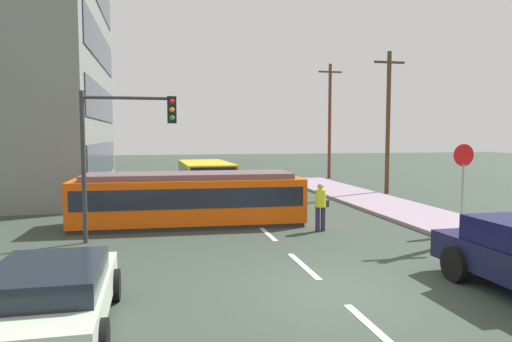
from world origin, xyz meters
TOP-DOWN VIEW (x-y plane):
  - ground_plane at (0.00, 10.00)m, footprint 120.00×120.00m
  - sidewalk_curb_right at (6.80, 6.00)m, footprint 3.20×36.00m
  - lane_stripe_0 at (0.00, -2.00)m, footprint 0.16×2.40m
  - lane_stripe_1 at (0.00, 2.00)m, footprint 0.16×2.40m
  - lane_stripe_2 at (0.00, 6.00)m, footprint 0.16×2.40m
  - lane_stripe_3 at (0.00, 14.13)m, footprint 0.16×2.40m
  - lane_stripe_4 at (0.00, 20.13)m, footprint 0.16×2.40m
  - streetcar_tram at (-2.45, 8.13)m, footprint 8.42×2.82m
  - city_bus at (-1.02, 16.19)m, footprint 2.71×5.99m
  - pedestrian_crossing at (1.90, 5.98)m, footprint 0.51×0.36m
  - parked_sedan_near at (-5.39, -0.92)m, footprint 2.09×4.31m
  - parked_sedan_mid at (-5.15, 12.09)m, footprint 2.02×4.56m
  - stop_sign at (6.65, 4.93)m, footprint 0.76×0.07m
  - traffic_light_mast at (-4.62, 5.80)m, footprint 2.88×0.33m
  - utility_pole_mid at (9.11, 14.96)m, footprint 1.80×0.24m
  - utility_pole_far at (9.29, 24.46)m, footprint 1.80×0.24m

SIDE VIEW (x-z plane):
  - ground_plane at x=0.00m, z-range 0.00..0.00m
  - lane_stripe_0 at x=0.00m, z-range 0.00..0.01m
  - lane_stripe_1 at x=0.00m, z-range 0.00..0.01m
  - lane_stripe_2 at x=0.00m, z-range 0.00..0.01m
  - lane_stripe_3 at x=0.00m, z-range 0.00..0.01m
  - lane_stripe_4 at x=0.00m, z-range 0.00..0.01m
  - sidewalk_curb_right at x=6.80m, z-range 0.00..0.14m
  - parked_sedan_near at x=-5.39m, z-range 0.03..1.22m
  - parked_sedan_mid at x=-5.15m, z-range 0.03..1.22m
  - pedestrian_crossing at x=1.90m, z-range 0.11..1.78m
  - streetcar_tram at x=-2.45m, z-range 0.03..1.96m
  - city_bus at x=-1.02m, z-range 0.14..1.98m
  - stop_sign at x=6.65m, z-range 0.75..3.63m
  - traffic_light_mast at x=-4.62m, z-range 0.96..5.62m
  - utility_pole_mid at x=9.11m, z-range 0.18..8.14m
  - utility_pole_far at x=9.29m, z-range 0.18..8.86m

